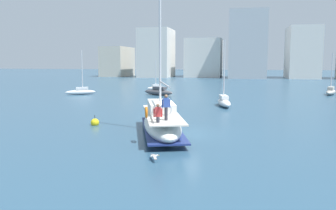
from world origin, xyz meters
TOP-DOWN VIEW (x-y plane):
  - ground_plane at (0.00, 0.00)m, footprint 400.00×400.00m
  - main_sailboat at (-1.34, -0.45)m, footprint 5.34×9.86m
  - moored_sloop_near at (-20.17, 24.87)m, footprint 4.42×3.34m
  - moored_sloop_far at (-8.27, 26.51)m, footprint 5.39×3.61m
  - moored_catamaran at (17.34, 32.95)m, footprint 2.89×5.14m
  - moored_cutter_left at (-10.92, 36.11)m, footprint 3.62×2.84m
  - moored_cutter_right at (2.08, 15.58)m, footprint 2.29×5.21m
  - seagull at (-0.25, -6.70)m, footprint 0.57×0.97m
  - mooring_buoy at (-7.30, 1.72)m, footprint 0.66×0.66m
  - waterfront_buildings at (4.55, 88.21)m, footprint 87.70×19.50m

SIDE VIEW (x-z plane):
  - ground_plane at x=0.00m, z-range 0.00..0.00m
  - mooring_buoy at x=-7.30m, z-range -0.27..0.66m
  - seagull at x=-0.25m, z-range 0.15..0.31m
  - moored_cutter_left at x=-10.92m, z-range -2.21..3.08m
  - moored_sloop_near at x=-20.17m, z-range -2.87..3.88m
  - moored_catamaran at x=17.34m, z-range -2.62..3.68m
  - moored_cutter_right at x=2.08m, z-range -3.18..4.29m
  - moored_sloop_far at x=-8.27m, z-range -4.15..5.38m
  - main_sailboat at x=-1.34m, z-range -5.00..6.80m
  - waterfront_buildings at x=4.55m, z-range -2.11..18.23m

